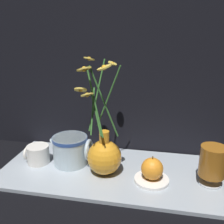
{
  "coord_description": "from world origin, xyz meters",
  "views": [
    {
      "loc": [
        0.14,
        -0.75,
        0.47
      ],
      "look_at": [
        -0.01,
        0.0,
        0.22
      ],
      "focal_mm": 40.0,
      "sensor_mm": 36.0,
      "label": 1
    }
  ],
  "objects_px": {
    "yellow_mug": "(38,154)",
    "orange_fruit": "(152,169)",
    "ceramic_pitcher": "(71,149)",
    "tea_glass": "(213,162)",
    "vase_with_flowers": "(104,154)"
  },
  "relations": [
    {
      "from": "yellow_mug",
      "to": "orange_fruit",
      "type": "height_order",
      "value": "orange_fruit"
    },
    {
      "from": "yellow_mug",
      "to": "orange_fruit",
      "type": "distance_m",
      "value": 0.42
    },
    {
      "from": "ceramic_pitcher",
      "to": "orange_fruit",
      "type": "distance_m",
      "value": 0.3
    },
    {
      "from": "tea_glass",
      "to": "ceramic_pitcher",
      "type": "bearing_deg",
      "value": 174.95
    },
    {
      "from": "yellow_mug",
      "to": "vase_with_flowers",
      "type": "bearing_deg",
      "value": -5.36
    },
    {
      "from": "tea_glass",
      "to": "orange_fruit",
      "type": "height_order",
      "value": "tea_glass"
    },
    {
      "from": "ceramic_pitcher",
      "to": "orange_fruit",
      "type": "xyz_separation_m",
      "value": [
        0.29,
        -0.06,
        -0.01
      ]
    },
    {
      "from": "yellow_mug",
      "to": "orange_fruit",
      "type": "bearing_deg",
      "value": -6.07
    },
    {
      "from": "tea_glass",
      "to": "orange_fruit",
      "type": "relative_size",
      "value": 1.64
    },
    {
      "from": "ceramic_pitcher",
      "to": "tea_glass",
      "type": "bearing_deg",
      "value": -5.05
    },
    {
      "from": "yellow_mug",
      "to": "tea_glass",
      "type": "height_order",
      "value": "tea_glass"
    },
    {
      "from": "ceramic_pitcher",
      "to": "tea_glass",
      "type": "xyz_separation_m",
      "value": [
        0.47,
        -0.04,
        0.02
      ]
    },
    {
      "from": "tea_glass",
      "to": "orange_fruit",
      "type": "xyz_separation_m",
      "value": [
        -0.18,
        -0.02,
        -0.03
      ]
    },
    {
      "from": "tea_glass",
      "to": "orange_fruit",
      "type": "bearing_deg",
      "value": -173.86
    },
    {
      "from": "vase_with_flowers",
      "to": "yellow_mug",
      "type": "bearing_deg",
      "value": 174.64
    }
  ]
}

